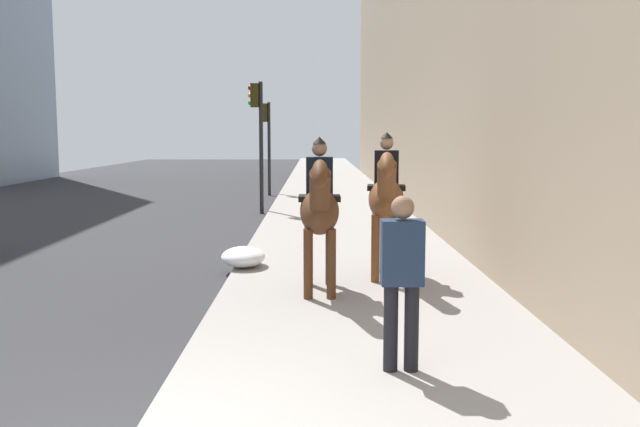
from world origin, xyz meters
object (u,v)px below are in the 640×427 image
object	(u,v)px
mounted_horse_far	(386,197)
traffic_light_far_curb	(267,133)
traffic_light_near_curb	(258,126)
mounted_horse_near	(320,208)
pedestrian_greeting	(402,271)

from	to	relation	value
mounted_horse_far	traffic_light_far_curb	world-z (taller)	traffic_light_far_curb
traffic_light_near_curb	mounted_horse_near	bearing A→B (deg)	-170.76
mounted_horse_far	traffic_light_near_curb	bearing A→B (deg)	-158.31
mounted_horse_far	traffic_light_near_curb	distance (m)	10.25
traffic_light_far_curb	mounted_horse_near	bearing A→B (deg)	-173.46
mounted_horse_far	traffic_light_near_curb	world-z (taller)	traffic_light_near_curb
traffic_light_near_curb	traffic_light_far_curb	world-z (taller)	traffic_light_near_curb
mounted_horse_far	pedestrian_greeting	xyz separation A→B (m)	(-4.34, 0.29, -0.31)
mounted_horse_near	pedestrian_greeting	size ratio (longest dim) A/B	1.32
mounted_horse_far	mounted_horse_near	bearing A→B (deg)	-39.28
mounted_horse_far	pedestrian_greeting	size ratio (longest dim) A/B	1.36
traffic_light_far_curb	pedestrian_greeting	bearing A→B (deg)	-172.37
mounted_horse_near	traffic_light_near_curb	distance (m)	11.06
mounted_horse_near	traffic_light_far_curb	distance (m)	17.12
pedestrian_greeting	traffic_light_far_curb	size ratio (longest dim) A/B	0.47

